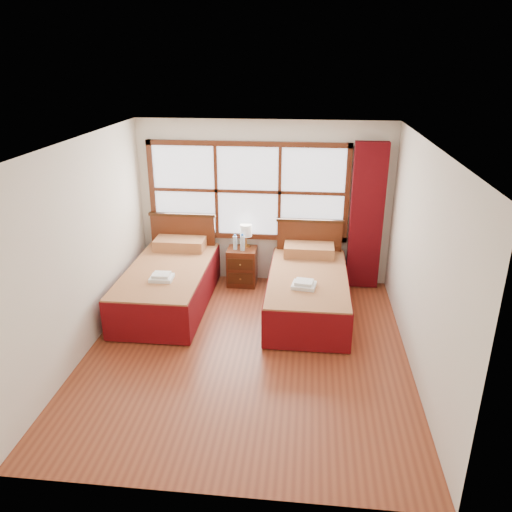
# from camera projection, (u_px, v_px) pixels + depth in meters

# --- Properties ---
(floor) EXTENTS (4.50, 4.50, 0.00)m
(floor) POSITION_uv_depth(u_px,v_px,m) (247.00, 351.00, 6.31)
(floor) COLOR brown
(floor) RESTS_ON ground
(ceiling) EXTENTS (4.50, 4.50, 0.00)m
(ceiling) POSITION_uv_depth(u_px,v_px,m) (245.00, 143.00, 5.35)
(ceiling) COLOR white
(ceiling) RESTS_ON wall_back
(wall_back) EXTENTS (4.00, 0.00, 4.00)m
(wall_back) POSITION_uv_depth(u_px,v_px,m) (264.00, 203.00, 7.91)
(wall_back) COLOR silver
(wall_back) RESTS_ON floor
(wall_left) EXTENTS (0.00, 4.50, 4.50)m
(wall_left) POSITION_uv_depth(u_px,v_px,m) (82.00, 249.00, 6.03)
(wall_left) COLOR silver
(wall_left) RESTS_ON floor
(wall_right) EXTENTS (0.00, 4.50, 4.50)m
(wall_right) POSITION_uv_depth(u_px,v_px,m) (422.00, 263.00, 5.63)
(wall_right) COLOR silver
(wall_right) RESTS_ON floor
(window) EXTENTS (3.16, 0.06, 1.56)m
(window) POSITION_uv_depth(u_px,v_px,m) (248.00, 191.00, 7.82)
(window) COLOR white
(window) RESTS_ON wall_back
(curtain) EXTENTS (0.50, 0.16, 2.30)m
(curtain) POSITION_uv_depth(u_px,v_px,m) (366.00, 217.00, 7.67)
(curtain) COLOR #5B090E
(curtain) RESTS_ON wall_back
(bed_left) EXTENTS (1.15, 2.24, 1.13)m
(bed_left) POSITION_uv_depth(u_px,v_px,m) (169.00, 282.00, 7.42)
(bed_left) COLOR #371C0B
(bed_left) RESTS_ON floor
(bed_right) EXTENTS (1.12, 2.18, 1.10)m
(bed_right) POSITION_uv_depth(u_px,v_px,m) (308.00, 289.00, 7.22)
(bed_right) COLOR #371C0B
(bed_right) RESTS_ON floor
(nightstand) EXTENTS (0.46, 0.45, 0.61)m
(nightstand) POSITION_uv_depth(u_px,v_px,m) (242.00, 266.00, 8.07)
(nightstand) COLOR #532412
(nightstand) RESTS_ON floor
(towels_left) EXTENTS (0.32, 0.28, 0.09)m
(towels_left) POSITION_uv_depth(u_px,v_px,m) (162.00, 277.00, 6.87)
(towels_left) COLOR white
(towels_left) RESTS_ON bed_left
(towels_right) EXTENTS (0.35, 0.32, 0.09)m
(towels_right) POSITION_uv_depth(u_px,v_px,m) (304.00, 284.00, 6.69)
(towels_right) COLOR white
(towels_right) RESTS_ON bed_right
(lamp) EXTENTS (0.19, 0.19, 0.37)m
(lamp) POSITION_uv_depth(u_px,v_px,m) (246.00, 231.00, 7.96)
(lamp) COLOR gold
(lamp) RESTS_ON nightstand
(bottle_near) EXTENTS (0.07, 0.07, 0.25)m
(bottle_near) POSITION_uv_depth(u_px,v_px,m) (235.00, 243.00, 7.90)
(bottle_near) COLOR silver
(bottle_near) RESTS_ON nightstand
(bottle_far) EXTENTS (0.07, 0.07, 0.28)m
(bottle_far) POSITION_uv_depth(u_px,v_px,m) (242.00, 243.00, 7.85)
(bottle_far) COLOR silver
(bottle_far) RESTS_ON nightstand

